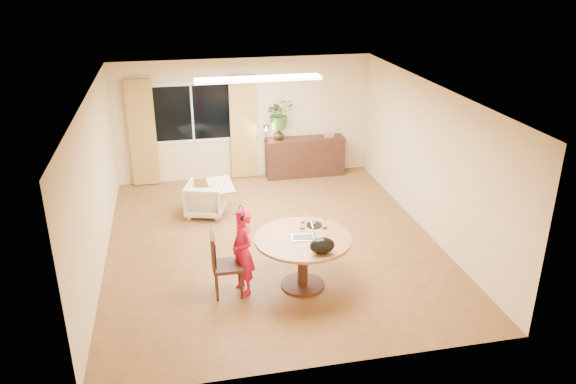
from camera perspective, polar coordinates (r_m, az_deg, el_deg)
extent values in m
plane|color=brown|center=(9.67, -1.61, -5.08)|extent=(6.50, 6.50, 0.00)
plane|color=white|center=(8.76, -1.79, 10.14)|extent=(6.50, 6.50, 0.00)
plane|color=#D3BF89|center=(12.20, -4.44, 7.40)|extent=(5.50, 0.00, 5.50)
plane|color=#D3BF89|center=(9.10, -18.99, 0.80)|extent=(0.00, 6.50, 6.50)
plane|color=#D3BF89|center=(9.96, 14.09, 3.23)|extent=(0.00, 6.50, 6.50)
cube|color=white|center=(12.05, -9.70, 7.93)|extent=(1.70, 0.02, 1.30)
cube|color=black|center=(12.03, -9.70, 7.92)|extent=(1.55, 0.01, 1.15)
cube|color=white|center=(12.03, -9.70, 7.91)|extent=(0.04, 0.01, 1.15)
cube|color=olive|center=(12.07, -14.57, 5.80)|extent=(0.55, 0.08, 2.25)
cube|color=olive|center=(12.14, -4.60, 6.56)|extent=(0.55, 0.08, 2.25)
cube|color=white|center=(9.93, -3.04, 11.41)|extent=(2.20, 0.35, 0.05)
cylinder|color=brown|center=(8.07, 1.54, -4.78)|extent=(1.41, 1.41, 0.04)
cylinder|color=black|center=(8.26, 1.52, -7.25)|extent=(0.15, 0.15, 0.76)
cylinder|color=black|center=(8.45, 1.49, -9.38)|extent=(0.65, 0.65, 0.03)
imported|color=red|center=(8.03, -4.61, -6.03)|extent=(0.55, 0.44, 1.30)
imported|color=beige|center=(10.65, -8.37, -0.69)|extent=(0.86, 0.87, 0.64)
cube|color=black|center=(12.45, 1.73, 3.60)|extent=(1.73, 0.42, 0.86)
imported|color=black|center=(12.16, -0.98, 5.89)|extent=(0.30, 0.30, 0.25)
imported|color=#2D5F23|center=(12.04, -0.85, 7.97)|extent=(0.70, 0.64, 0.66)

